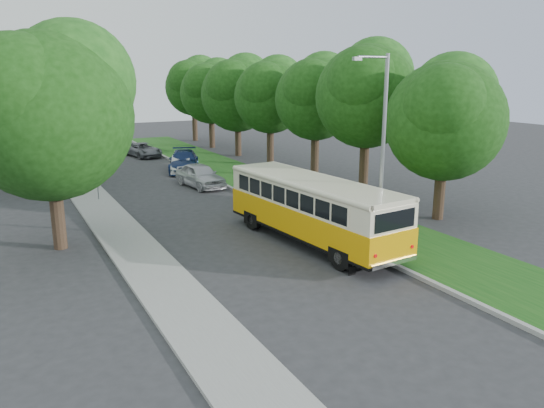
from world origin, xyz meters
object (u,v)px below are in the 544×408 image
car_blue (184,161)px  lamppost_far (79,124)px  car_grey (144,150)px  lamppost_near (381,147)px  vintage_bus (312,211)px  car_white (181,165)px  car_silver (200,175)px

car_blue → lamppost_far: bearing=-139.6°
lamppost_far → car_blue: size_ratio=1.41×
car_grey → lamppost_near: bearing=-95.1°
vintage_bus → car_white: size_ratio=2.62×
lamppost_near → vintage_bus: size_ratio=0.81×
lamppost_near → car_blue: 21.71m
lamppost_near → car_blue: size_ratio=1.50×
car_white → lamppost_far: bearing=-140.7°
lamppost_far → car_white: size_ratio=2.00×
vintage_bus → car_silver: size_ratio=2.19×
lamppost_near → car_white: lamppost_near is taller
car_silver → car_grey: size_ratio=1.02×
lamppost_near → car_grey: 30.13m
vintage_bus → car_grey: vintage_bus is taller
vintage_bus → car_blue: bearing=82.6°
lamppost_far → car_silver: bearing=-23.9°
car_blue → car_grey: (-0.88, 8.44, -0.16)m
lamppost_near → vintage_bus: (-1.88, 2.10, -2.91)m
car_blue → car_grey: size_ratio=1.21×
lamppost_near → car_grey: lamppost_near is taller
car_silver → car_blue: bearing=74.2°
car_white → vintage_bus: bearing=-69.5°
car_white → car_grey: 8.97m
lamppost_far → vintage_bus: bearing=-66.8°
car_white → car_grey: car_white is taller
car_blue → car_white: bearing=-107.2°
car_silver → car_blue: (0.87, 5.90, 0.01)m
car_white → car_blue: size_ratio=0.70×
lamppost_far → car_grey: (6.82, 11.32, -3.50)m
car_silver → car_white: bearing=77.5°
lamppost_near → car_silver: bearing=97.7°
vintage_bus → lamppost_far: bearing=107.8°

